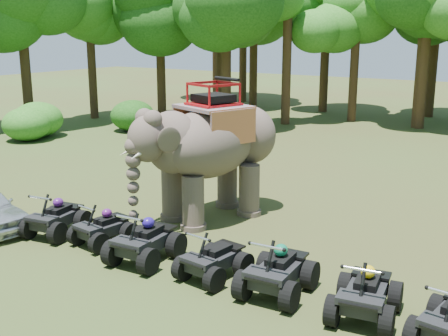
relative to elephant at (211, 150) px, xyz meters
The scene contains 22 objects.
ground 3.17m from the elephant, 63.40° to the right, with size 110.00×110.00×0.00m, color #47381E.
elephant is the anchor object (origin of this frame).
atv_0 4.90m from the elephant, 127.79° to the right, with size 1.27×1.74×1.29m, color black, non-canonical shape.
atv_1 3.98m from the elephant, 109.12° to the right, with size 1.17×1.60×1.19m, color black, non-canonical shape.
atv_2 4.07m from the elephant, 81.93° to the right, with size 1.35×1.85×1.37m, color black, non-canonical shape.
atv_3 4.70m from the elephant, 55.24° to the right, with size 1.20×1.65×1.22m, color black, non-canonical shape.
atv_4 5.68m from the elephant, 40.50° to the right, with size 1.35×1.85×1.37m, color black, non-canonical shape.
atv_5 7.26m from the elephant, 29.89° to the right, with size 1.30×1.78×1.32m, color black, non-canonical shape.
tree_0 20.53m from the elephant, 87.06° to the left, with size 6.63×6.63×9.47m, color #195114, non-canonical shape.
tree_26 20.71m from the elephant, 156.61° to the left, with size 6.72×6.72×9.60m, color #195114, non-canonical shape.
tree_27 21.83m from the elephant, 144.91° to the left, with size 5.34×5.34×7.63m, color #195114, non-canonical shape.
tree_28 21.13m from the elephant, 133.15° to the left, with size 6.47×6.47×9.24m, color #195114, non-canonical shape.
tree_29 18.22m from the elephant, 121.14° to the left, with size 6.67×6.67×9.52m, color #195114, non-canonical shape.
tree_30 18.39m from the elephant, 109.58° to the left, with size 5.85×5.85×8.36m, color #195114, non-canonical shape.
tree_31 20.79m from the elephant, 98.46° to the left, with size 5.54×5.54×7.92m, color #195114, non-canonical shape.
tree_33 29.09m from the elephant, 119.06° to the left, with size 6.88×6.88×9.83m, color #195114, non-canonical shape.
tree_34 31.08m from the elephant, 123.33° to the left, with size 7.27×7.27×10.39m, color #195114, non-canonical shape.
tree_35 24.53m from the elephant, 105.03° to the left, with size 7.08×7.08×10.11m, color #195114, non-canonical shape.
tree_37 23.85m from the elephant, 122.66° to the left, with size 5.58×5.58×7.97m, color #195114, non-canonical shape.
tree_40 20.34m from the elephant, 86.46° to the left, with size 6.80×6.80×9.72m, color #195114, non-canonical shape.
tree_43 25.88m from the elephant, 117.08° to the left, with size 6.85×6.85×9.79m, color #195114, non-canonical shape.
tree_44 25.30m from the elephant, 88.57° to the left, with size 7.03×7.03×10.05m, color #195114, non-canonical shape.
Camera 1 is at (8.34, -11.72, 5.71)m, focal length 45.00 mm.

